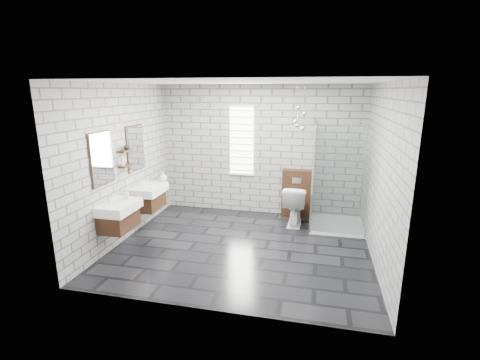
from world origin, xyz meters
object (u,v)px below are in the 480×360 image
(vanity_right, at_px, (147,190))
(toilet, at_px, (295,205))
(shower_enclosure, at_px, (333,203))
(cistern_panel, at_px, (296,193))
(vanity_left, at_px, (117,208))

(vanity_right, relative_size, toilet, 2.00)
(shower_enclosure, bearing_deg, cistern_panel, 143.97)
(vanity_left, xyz_separation_m, vanity_right, (0.00, 1.03, 0.00))
(vanity_left, height_order, vanity_right, same)
(vanity_right, distance_m, shower_enclosure, 3.50)
(vanity_right, distance_m, toilet, 2.86)
(vanity_left, distance_m, vanity_right, 1.03)
(vanity_left, height_order, shower_enclosure, shower_enclosure)
(vanity_right, bearing_deg, vanity_left, -90.00)
(shower_enclosure, xyz_separation_m, toilet, (-0.71, 0.09, -0.11))
(vanity_right, bearing_deg, toilet, 17.83)
(vanity_left, bearing_deg, toilet, 35.16)
(vanity_right, xyz_separation_m, toilet, (2.70, 0.87, -0.36))
(vanity_left, bearing_deg, shower_enclosure, 27.93)
(cistern_panel, distance_m, toilet, 0.44)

